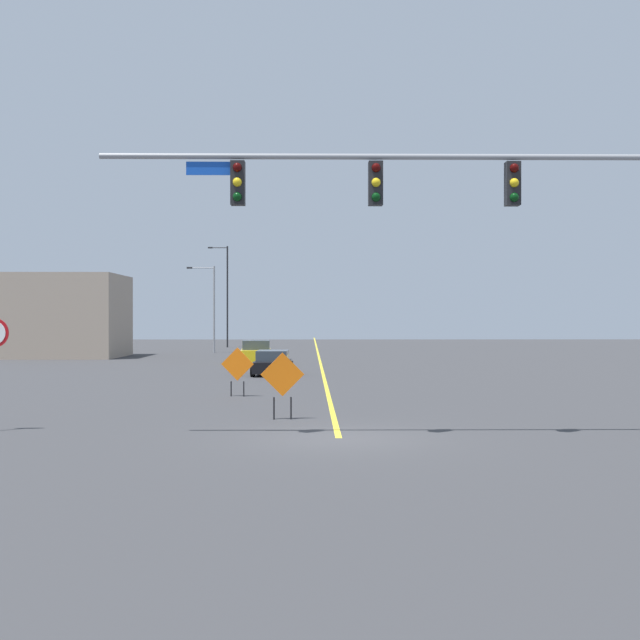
# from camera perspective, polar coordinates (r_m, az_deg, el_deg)

# --- Properties ---
(ground) EXTENTS (180.08, 180.08, 0.00)m
(ground) POSITION_cam_1_polar(r_m,az_deg,el_deg) (19.81, 1.32, -8.24)
(ground) COLOR #38383A
(road_centre_stripe) EXTENTS (0.16, 100.04, 0.01)m
(road_centre_stripe) POSITION_cam_1_polar(r_m,az_deg,el_deg) (69.67, -0.17, -2.23)
(road_centre_stripe) COLOR yellow
(road_centre_stripe) RESTS_ON ground
(traffic_signal_assembly) EXTENTS (13.31, 0.44, 7.39)m
(traffic_signal_assembly) POSITION_cam_1_polar(r_m,az_deg,el_deg) (20.06, 9.37, 7.83)
(traffic_signal_assembly) COLOR gray
(traffic_signal_assembly) RESTS_ON ground
(street_lamp_near_left) EXTENTS (2.33, 0.24, 7.19)m
(street_lamp_near_left) POSITION_cam_1_polar(r_m,az_deg,el_deg) (68.20, -7.57, 1.12)
(street_lamp_near_left) COLOR gray
(street_lamp_near_left) RESTS_ON ground
(street_lamp_far_right) EXTENTS (1.97, 0.24, 9.94)m
(street_lamp_far_right) POSITION_cam_1_polar(r_m,az_deg,el_deg) (80.73, -6.56, 1.93)
(street_lamp_far_right) COLOR black
(street_lamp_far_right) RESTS_ON ground
(construction_sign_right_shoulder) EXTENTS (1.25, 0.14, 1.91)m
(construction_sign_right_shoulder) POSITION_cam_1_polar(r_m,az_deg,el_deg) (23.31, -2.63, -4.03)
(construction_sign_right_shoulder) COLOR orange
(construction_sign_right_shoulder) RESTS_ON ground
(construction_sign_left_lane) EXTENTS (1.22, 0.22, 1.80)m
(construction_sign_left_lane) POSITION_cam_1_polar(r_m,az_deg,el_deg) (30.24, -5.78, -3.22)
(construction_sign_left_lane) COLOR orange
(construction_sign_left_lane) RESTS_ON ground
(car_yellow_mid) EXTENTS (2.29, 3.96, 1.47)m
(car_yellow_mid) POSITION_cam_1_polar(r_m,az_deg,el_deg) (51.95, -4.48, -2.30)
(car_yellow_mid) COLOR gold
(car_yellow_mid) RESTS_ON ground
(car_black_approaching) EXTENTS (2.04, 3.93, 1.24)m
(car_black_approaching) POSITION_cam_1_polar(r_m,az_deg,el_deg) (41.56, -3.33, -3.02)
(car_black_approaching) COLOR black
(car_black_approaching) RESTS_ON ground
(roadside_building_west) EXTENTS (8.39, 7.76, 6.07)m
(roadside_building_west) POSITION_cam_1_polar(r_m,az_deg,el_deg) (63.18, -17.38, 0.27)
(roadside_building_west) COLOR gray
(roadside_building_west) RESTS_ON ground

